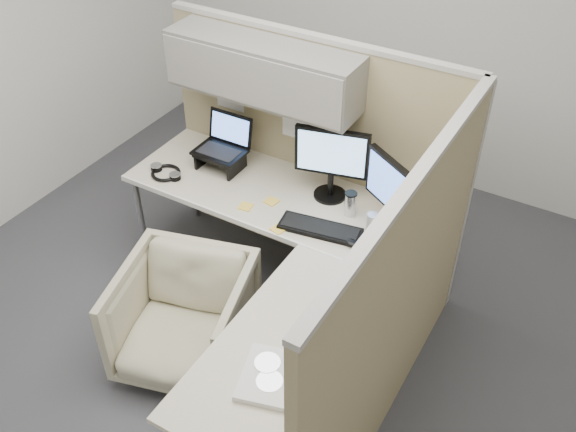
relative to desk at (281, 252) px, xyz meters
The scene contains 19 objects.
ground 0.71m from the desk, 134.71° to the right, with size 4.50×4.50×0.00m, color #3C3C41.
partition_back 0.88m from the desk, 115.90° to the left, with size 2.00×0.36×1.63m.
partition_right 0.81m from the desk, 13.96° to the right, with size 0.07×2.03×1.63m.
desk is the anchor object (origin of this frame).
office_chair 0.66m from the desk, 132.56° to the right, with size 0.71×0.66×0.73m, color #B5B090.
monitor_left 0.64m from the desk, 87.95° to the left, with size 0.44×0.20×0.47m.
monitor_right 0.70m from the desk, 42.32° to the left, with size 0.39×0.26×0.47m.
laptop_station 0.90m from the desk, 145.67° to the left, with size 0.32×0.27×0.33m.
keyboard 0.27m from the desk, 61.95° to the left, with size 0.47×0.16×0.02m, color black.
mouse 0.40m from the desk, 31.34° to the left, with size 0.09×0.06×0.03m, color black.
travel_mug 0.51m from the desk, 65.74° to the left, with size 0.07×0.07×0.16m.
soda_can_green 0.61m from the desk, 20.29° to the left, with size 0.07×0.07×0.12m, color silver.
soda_can_silver 0.54m from the desk, 44.90° to the left, with size 0.07×0.07×0.12m, color silver.
sticky_note_d 0.41m from the desk, 128.50° to the left, with size 0.08×0.08×0.01m, color yellow.
sticky_note_b 0.15m from the desk, 125.30° to the left, with size 0.08×0.08×0.01m, color yellow.
sticky_note_a 0.42m from the desk, 151.08° to the left, with size 0.08×0.08×0.01m, color yellow.
headphones 1.02m from the desk, 167.09° to the left, with size 0.24×0.21×0.03m.
paper_stack 0.89m from the desk, 62.36° to the right, with size 0.32×0.37×0.03m.
desk_clock 0.69m from the desk, 39.07° to the right, with size 0.09×0.09×0.09m.
Camera 1 is at (1.51, -2.16, 3.07)m, focal length 40.00 mm.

